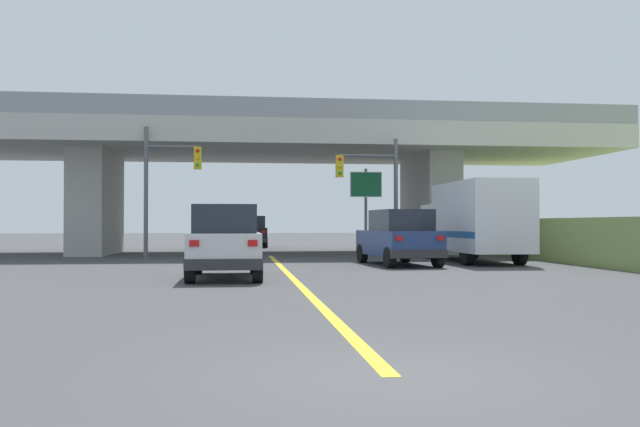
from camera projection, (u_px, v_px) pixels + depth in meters
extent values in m
plane|color=#424244|center=(268.00, 253.00, 35.28)|extent=(160.00, 160.00, 0.00)
cube|color=#B7B5AD|center=(268.00, 143.00, 35.37)|extent=(34.40, 10.23, 1.13)
cube|color=#A8A69F|center=(97.00, 203.00, 34.31)|extent=(1.68, 6.14, 5.09)
cube|color=#A8A69F|center=(429.00, 204.00, 36.32)|extent=(1.68, 6.14, 5.09)
cube|color=gray|center=(273.00, 107.00, 30.45)|extent=(34.40, 0.20, 0.90)
cube|color=gray|center=(264.00, 136.00, 40.31)|extent=(34.40, 0.20, 0.90)
cube|color=yellow|center=(291.00, 277.00, 19.59)|extent=(0.20, 25.87, 0.01)
cube|color=silver|center=(225.00, 249.00, 19.14)|extent=(1.90, 4.39, 0.90)
cube|color=#1E232D|center=(225.00, 219.00, 18.83)|extent=(1.67, 2.41, 0.76)
cube|color=#2D2D30|center=(224.00, 265.00, 17.01)|extent=(1.94, 0.20, 0.28)
cube|color=red|center=(194.00, 243.00, 16.86)|extent=(0.24, 0.06, 0.16)
cube|color=red|center=(253.00, 243.00, 17.03)|extent=(0.24, 0.06, 0.16)
cylinder|color=black|center=(198.00, 262.00, 20.67)|extent=(0.26, 0.72, 0.72)
cylinder|color=black|center=(255.00, 262.00, 20.87)|extent=(0.26, 0.72, 0.72)
cylinder|color=black|center=(190.00, 269.00, 17.40)|extent=(0.26, 0.72, 0.72)
cylinder|color=black|center=(258.00, 269.00, 17.60)|extent=(0.26, 0.72, 0.72)
cube|color=navy|center=(398.00, 243.00, 25.23)|extent=(2.36, 4.70, 0.90)
cube|color=#1E232D|center=(401.00, 220.00, 24.91)|extent=(1.94, 2.64, 0.76)
cube|color=#2D2D30|center=(419.00, 254.00, 23.06)|extent=(1.99, 0.39, 0.28)
cube|color=red|center=(399.00, 238.00, 22.84)|extent=(0.24, 0.08, 0.16)
cube|color=red|center=(440.00, 238.00, 23.15)|extent=(0.24, 0.08, 0.16)
cylinder|color=black|center=(362.00, 253.00, 26.72)|extent=(0.33, 0.74, 0.72)
cylinder|color=black|center=(405.00, 253.00, 27.08)|extent=(0.33, 0.74, 0.72)
cylinder|color=black|center=(390.00, 258.00, 23.36)|extent=(0.33, 0.74, 0.72)
cylinder|color=black|center=(438.00, 257.00, 23.73)|extent=(0.33, 0.74, 0.72)
cube|color=silver|center=(451.00, 226.00, 30.12)|extent=(2.20, 2.00, 1.90)
cube|color=silver|center=(480.00, 217.00, 26.46)|extent=(2.31, 5.38, 2.66)
cube|color=#195999|center=(481.00, 234.00, 26.45)|extent=(2.33, 5.27, 0.24)
cylinder|color=black|center=(429.00, 248.00, 29.99)|extent=(0.30, 0.90, 0.90)
cylinder|color=black|center=(473.00, 248.00, 30.22)|extent=(0.30, 0.90, 0.90)
cylinder|color=black|center=(467.00, 253.00, 24.99)|extent=(0.30, 0.90, 0.90)
cylinder|color=black|center=(520.00, 253.00, 25.23)|extent=(0.30, 0.90, 0.90)
cube|color=black|center=(252.00, 235.00, 44.77)|extent=(1.88, 4.46, 0.90)
cube|color=#1E232D|center=(252.00, 222.00, 44.45)|extent=(1.66, 2.45, 0.76)
cube|color=#2D2D30|center=(252.00, 240.00, 42.60)|extent=(1.92, 0.20, 0.28)
cube|color=red|center=(241.00, 232.00, 42.46)|extent=(0.24, 0.06, 0.16)
cube|color=red|center=(264.00, 232.00, 42.62)|extent=(0.24, 0.06, 0.16)
cylinder|color=black|center=(238.00, 241.00, 46.33)|extent=(0.26, 0.72, 0.72)
cylinder|color=black|center=(264.00, 241.00, 46.53)|extent=(0.26, 0.72, 0.72)
cylinder|color=black|center=(239.00, 242.00, 43.00)|extent=(0.26, 0.72, 0.72)
cylinder|color=black|center=(265.00, 242.00, 43.20)|extent=(0.26, 0.72, 0.72)
cylinder|color=#56595E|center=(396.00, 198.00, 30.42)|extent=(0.18, 0.18, 5.28)
cylinder|color=#56595E|center=(368.00, 156.00, 30.30)|extent=(2.52, 0.12, 0.12)
cube|color=gold|center=(339.00, 166.00, 30.14)|extent=(0.32, 0.26, 0.96)
sphere|color=red|center=(340.00, 159.00, 30.00)|extent=(0.16, 0.16, 0.16)
sphere|color=gold|center=(340.00, 166.00, 29.99)|extent=(0.16, 0.16, 0.16)
sphere|color=green|center=(340.00, 173.00, 29.99)|extent=(0.16, 0.16, 0.16)
cylinder|color=#56595E|center=(146.00, 193.00, 29.40)|extent=(0.18, 0.18, 5.67)
cylinder|color=#56595E|center=(172.00, 147.00, 29.56)|extent=(2.18, 0.12, 0.12)
cube|color=gold|center=(198.00, 158.00, 29.68)|extent=(0.32, 0.26, 0.96)
sphere|color=red|center=(198.00, 151.00, 29.54)|extent=(0.16, 0.16, 0.16)
sphere|color=gold|center=(198.00, 158.00, 29.53)|extent=(0.16, 0.16, 0.16)
sphere|color=green|center=(198.00, 165.00, 29.53)|extent=(0.16, 0.16, 0.16)
cylinder|color=slate|center=(366.00, 212.00, 33.67)|extent=(0.14, 0.14, 4.21)
cube|color=#197242|center=(366.00, 184.00, 33.63)|extent=(1.49, 0.08, 1.15)
cube|color=white|center=(366.00, 184.00, 33.63)|extent=(1.57, 0.04, 1.23)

